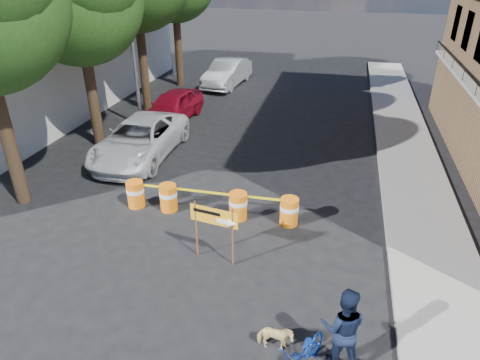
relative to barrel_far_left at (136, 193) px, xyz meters
The scene contains 15 objects.
ground 3.96m from the barrel_far_left, 41.48° to the right, with size 120.00×120.00×0.00m, color black.
sidewalk_east 9.76m from the barrel_far_left, 20.38° to the left, with size 2.40×40.00×0.15m, color gray.
white_building 12.74m from the barrel_far_left, 143.66° to the left, with size 8.00×22.00×6.00m, color silver.
streetlamp 8.47m from the barrel_far_left, 113.45° to the left, with size 1.25×0.18×8.00m.
barrel_far_left is the anchor object (origin of this frame).
barrel_mid_left 1.14m from the barrel_far_left, ahead, with size 0.58×0.58×0.90m.
barrel_mid_right 3.45m from the barrel_far_left, ahead, with size 0.58×0.58×0.90m.
barrel_far_right 5.05m from the barrel_far_left, ahead, with size 0.58×0.58×0.90m.
detour_sign 4.18m from the barrel_far_left, 31.43° to the right, with size 1.34×0.35×1.74m.
pedestrian 8.21m from the barrel_far_left, 34.76° to the right, with size 0.90×0.70×1.86m, color black.
bicycle 7.92m from the barrel_far_left, 40.41° to the right, with size 0.58×0.88×1.67m, color #1541B1.
dog 7.17m from the barrel_far_left, 40.98° to the right, with size 0.35×0.77×0.65m, color #E5CE83.
suv_white 3.98m from the barrel_far_left, 112.80° to the left, with size 2.56×5.54×1.54m, color white.
sedan_red 8.27m from the barrel_far_left, 102.99° to the left, with size 1.76×4.38×1.49m, color maroon.
sedan_silver 15.03m from the barrel_far_left, 93.53° to the left, with size 1.72×4.92×1.62m, color silver.
Camera 1 is at (3.25, -8.43, 7.41)m, focal length 32.00 mm.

